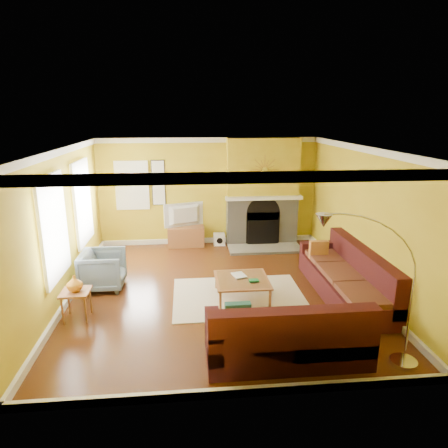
{
  "coord_description": "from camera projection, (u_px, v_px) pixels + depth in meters",
  "views": [
    {
      "loc": [
        -0.57,
        -6.99,
        3.28
      ],
      "look_at": [
        0.14,
        0.4,
        1.21
      ],
      "focal_mm": 32.0,
      "sensor_mm": 36.0,
      "label": 1
    }
  ],
  "objects": [
    {
      "name": "wall_art",
      "position": [
        158.0,
        183.0,
        9.94
      ],
      "size": [
        0.34,
        0.04,
        1.14
      ],
      "primitive_type": "cube",
      "color": "white",
      "rests_on": "wall_back"
    },
    {
      "name": "wall_left",
      "position": [
        62.0,
        227.0,
        7.02
      ],
      "size": [
        0.02,
        6.0,
        2.7
      ],
      "primitive_type": "cube",
      "color": "gold",
      "rests_on": "ground"
    },
    {
      "name": "baseboard",
      "position": [
        218.0,
        288.0,
        7.62
      ],
      "size": [
        5.5,
        6.0,
        0.12
      ],
      "primitive_type": null,
      "color": "white",
      "rests_on": "floor"
    },
    {
      "name": "book",
      "position": [
        233.0,
        276.0,
        7.31
      ],
      "size": [
        0.29,
        0.34,
        0.03
      ],
      "primitive_type": "imported",
      "rotation": [
        0.0,
        0.0,
        0.26
      ],
      "color": "white",
      "rests_on": "coffee_table"
    },
    {
      "name": "side_table",
      "position": [
        77.0,
        305.0,
        6.53
      ],
      "size": [
        0.45,
        0.45,
        0.5
      ],
      "primitive_type": null,
      "color": "#9B5F38",
      "rests_on": "floor"
    },
    {
      "name": "window_left_far",
      "position": [
        53.0,
        228.0,
        6.4
      ],
      "size": [
        0.06,
        1.22,
        1.72
      ],
      "primitive_type": "cube",
      "color": "white",
      "rests_on": "wall_left"
    },
    {
      "name": "hearth",
      "position": [
        265.0,
        249.0,
        9.91
      ],
      "size": [
        1.8,
        0.7,
        0.06
      ],
      "primitive_type": "cube",
      "color": "gray",
      "rests_on": "floor"
    },
    {
      "name": "wall_back",
      "position": [
        209.0,
        192.0,
        10.16
      ],
      "size": [
        5.5,
        0.02,
        2.7
      ],
      "primitive_type": "cube",
      "color": "gold",
      "rests_on": "ground"
    },
    {
      "name": "tv",
      "position": [
        185.0,
        215.0,
        10.0
      ],
      "size": [
        1.03,
        0.49,
        0.6
      ],
      "primitive_type": "imported",
      "rotation": [
        0.0,
        0.0,
        3.49
      ],
      "color": "black",
      "rests_on": "media_console"
    },
    {
      "name": "crown_molding",
      "position": [
        218.0,
        151.0,
        6.93
      ],
      "size": [
        5.5,
        6.0,
        0.12
      ],
      "primitive_type": null,
      "color": "white",
      "rests_on": "ceiling"
    },
    {
      "name": "media_console",
      "position": [
        186.0,
        236.0,
        10.15
      ],
      "size": [
        0.91,
        0.41,
        0.5
      ],
      "primitive_type": "cube",
      "color": "#9B5F38",
      "rests_on": "floor"
    },
    {
      "name": "window_left_near",
      "position": [
        82.0,
        202.0,
        8.23
      ],
      "size": [
        0.06,
        1.22,
        1.72
      ],
      "primitive_type": "cube",
      "color": "white",
      "rests_on": "wall_left"
    },
    {
      "name": "arc_lamp",
      "position": [
        370.0,
        294.0,
        5.06
      ],
      "size": [
        1.35,
        0.36,
        2.12
      ],
      "primitive_type": null,
      "color": "silver",
      "rests_on": "floor"
    },
    {
      "name": "vase",
      "position": [
        75.0,
        283.0,
        6.43
      ],
      "size": [
        0.26,
        0.26,
        0.27
      ],
      "primitive_type": "imported",
      "color": "orange",
      "rests_on": "side_table"
    },
    {
      "name": "rug",
      "position": [
        239.0,
        296.0,
        7.38
      ],
      "size": [
        2.4,
        1.8,
        0.02
      ],
      "primitive_type": "cube",
      "color": "beige",
      "rests_on": "floor"
    },
    {
      "name": "ceiling",
      "position": [
        218.0,
        147.0,
        6.91
      ],
      "size": [
        5.5,
        6.0,
        0.02
      ],
      "primitive_type": "cube",
      "color": "white",
      "rests_on": "ground"
    },
    {
      "name": "window_back",
      "position": [
        132.0,
        185.0,
        9.88
      ],
      "size": [
        0.82,
        0.06,
        1.22
      ],
      "primitive_type": "cube",
      "color": "white",
      "rests_on": "wall_back"
    },
    {
      "name": "subwoofer",
      "position": [
        219.0,
        239.0,
        10.28
      ],
      "size": [
        0.29,
        0.29,
        0.29
      ],
      "primitive_type": "cube",
      "color": "white",
      "rests_on": "floor"
    },
    {
      "name": "sectional_sofa",
      "position": [
        292.0,
        285.0,
        6.81
      ],
      "size": [
        3.1,
        3.7,
        0.9
      ],
      "primitive_type": null,
      "color": "#451618",
      "rests_on": "floor"
    },
    {
      "name": "wall_front",
      "position": [
        241.0,
        295.0,
        4.39
      ],
      "size": [
        5.5,
        0.02,
        2.7
      ],
      "primitive_type": "cube",
      "color": "gold",
      "rests_on": "ground"
    },
    {
      "name": "coffee_table",
      "position": [
        242.0,
        288.0,
        7.28
      ],
      "size": [
        0.96,
        0.96,
        0.38
      ],
      "primitive_type": null,
      "color": "white",
      "rests_on": "floor"
    },
    {
      "name": "wall_right",
      "position": [
        364.0,
        219.0,
        7.53
      ],
      "size": [
        0.02,
        6.0,
        2.7
      ],
      "primitive_type": "cube",
      "color": "gold",
      "rests_on": "ground"
    },
    {
      "name": "floor",
      "position": [
        219.0,
        291.0,
        7.64
      ],
      "size": [
        5.5,
        6.0,
        0.02
      ],
      "primitive_type": "cube",
      "color": "#603014",
      "rests_on": "ground"
    },
    {
      "name": "fireplace",
      "position": [
        262.0,
        192.0,
        10.08
      ],
      "size": [
        1.8,
        0.4,
        2.7
      ],
      "primitive_type": null,
      "color": "gray",
      "rests_on": "floor"
    },
    {
      "name": "armchair",
      "position": [
        103.0,
        270.0,
        7.67
      ],
      "size": [
        0.82,
        0.79,
        0.74
      ],
      "primitive_type": "imported",
      "rotation": [
        0.0,
        0.0,
        1.57
      ],
      "color": "slate",
      "rests_on": "floor"
    },
    {
      "name": "mantel",
      "position": [
        264.0,
        198.0,
        9.88
      ],
      "size": [
        1.92,
        0.22,
        0.08
      ],
      "primitive_type": "cube",
      "color": "white",
      "rests_on": "fireplace"
    },
    {
      "name": "sunburst",
      "position": [
        265.0,
        170.0,
        9.7
      ],
      "size": [
        0.7,
        0.04,
        0.7
      ],
      "primitive_type": null,
      "color": "olive",
      "rests_on": "fireplace"
    }
  ]
}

